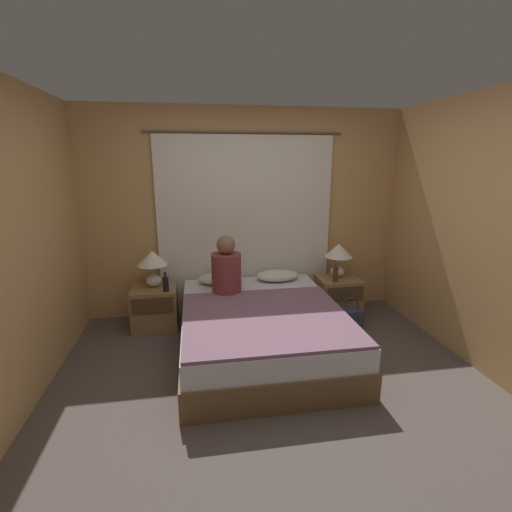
{
  "coord_description": "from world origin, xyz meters",
  "views": [
    {
      "loc": [
        -0.61,
        -2.69,
        1.9
      ],
      "look_at": [
        0.0,
        0.99,
        0.92
      ],
      "focal_mm": 26.0,
      "sensor_mm": 36.0,
      "label": 1
    }
  ],
  "objects_px": {
    "bed": "(261,329)",
    "nightstand_left": "(155,307)",
    "pillow_left": "(220,278)",
    "beer_bottle_on_left_stand": "(166,284)",
    "person_left_in_bed": "(226,270)",
    "handbag_on_floor": "(349,319)",
    "beer_bottle_on_right_stand": "(335,274)",
    "lamp_right": "(338,254)",
    "lamp_left": "(152,262)",
    "nightstand_right": "(338,296)",
    "pillow_right": "(277,276)"
  },
  "relations": [
    {
      "from": "person_left_in_bed",
      "to": "bed",
      "type": "bearing_deg",
      "value": -56.68
    },
    {
      "from": "nightstand_right",
      "to": "beer_bottle_on_right_stand",
      "type": "bearing_deg",
      "value": -127.83
    },
    {
      "from": "person_left_in_bed",
      "to": "handbag_on_floor",
      "type": "distance_m",
      "value": 1.52
    },
    {
      "from": "nightstand_left",
      "to": "person_left_in_bed",
      "type": "bearing_deg",
      "value": -19.31
    },
    {
      "from": "lamp_right",
      "to": "lamp_left",
      "type": "bearing_deg",
      "value": 180.0
    },
    {
      "from": "lamp_left",
      "to": "pillow_left",
      "type": "xyz_separation_m",
      "value": [
        0.76,
        0.01,
        -0.24
      ]
    },
    {
      "from": "pillow_left",
      "to": "person_left_in_bed",
      "type": "height_order",
      "value": "person_left_in_bed"
    },
    {
      "from": "handbag_on_floor",
      "to": "pillow_left",
      "type": "bearing_deg",
      "value": 161.39
    },
    {
      "from": "nightstand_left",
      "to": "pillow_right",
      "type": "xyz_separation_m",
      "value": [
        1.45,
        0.07,
        0.29
      ]
    },
    {
      "from": "nightstand_left",
      "to": "pillow_right",
      "type": "distance_m",
      "value": 1.48
    },
    {
      "from": "beer_bottle_on_right_stand",
      "to": "handbag_on_floor",
      "type": "xyz_separation_m",
      "value": [
        0.08,
        -0.28,
        -0.45
      ]
    },
    {
      "from": "pillow_left",
      "to": "beer_bottle_on_right_stand",
      "type": "xyz_separation_m",
      "value": [
        1.35,
        -0.2,
        0.04
      ]
    },
    {
      "from": "pillow_right",
      "to": "handbag_on_floor",
      "type": "relative_size",
      "value": 1.34
    },
    {
      "from": "bed",
      "to": "beer_bottle_on_right_stand",
      "type": "relative_size",
      "value": 8.48
    },
    {
      "from": "nightstand_right",
      "to": "pillow_right",
      "type": "bearing_deg",
      "value": 174.75
    },
    {
      "from": "nightstand_right",
      "to": "pillow_left",
      "type": "height_order",
      "value": "pillow_left"
    },
    {
      "from": "bed",
      "to": "pillow_right",
      "type": "distance_m",
      "value": 0.93
    },
    {
      "from": "beer_bottle_on_right_stand",
      "to": "lamp_left",
      "type": "bearing_deg",
      "value": 174.85
    },
    {
      "from": "nightstand_left",
      "to": "bed",
      "type": "bearing_deg",
      "value": -33.72
    },
    {
      "from": "lamp_right",
      "to": "person_left_in_bed",
      "type": "distance_m",
      "value": 1.45
    },
    {
      "from": "bed",
      "to": "handbag_on_floor",
      "type": "relative_size",
      "value": 5.28
    },
    {
      "from": "pillow_left",
      "to": "handbag_on_floor",
      "type": "height_order",
      "value": "pillow_left"
    },
    {
      "from": "handbag_on_floor",
      "to": "nightstand_left",
      "type": "bearing_deg",
      "value": 169.37
    },
    {
      "from": "lamp_left",
      "to": "lamp_right",
      "type": "height_order",
      "value": "same"
    },
    {
      "from": "pillow_left",
      "to": "beer_bottle_on_left_stand",
      "type": "height_order",
      "value": "beer_bottle_on_left_stand"
    },
    {
      "from": "person_left_in_bed",
      "to": "handbag_on_floor",
      "type": "xyz_separation_m",
      "value": [
        1.38,
        -0.13,
        -0.62
      ]
    },
    {
      "from": "nightstand_left",
      "to": "pillow_right",
      "type": "bearing_deg",
      "value": 2.76
    },
    {
      "from": "nightstand_left",
      "to": "beer_bottle_on_left_stand",
      "type": "bearing_deg",
      "value": -42.21
    },
    {
      "from": "lamp_right",
      "to": "pillow_left",
      "type": "xyz_separation_m",
      "value": [
        -1.45,
        0.01,
        -0.24
      ]
    },
    {
      "from": "nightstand_left",
      "to": "pillow_right",
      "type": "relative_size",
      "value": 0.98
    },
    {
      "from": "beer_bottle_on_left_stand",
      "to": "beer_bottle_on_right_stand",
      "type": "height_order",
      "value": "beer_bottle_on_right_stand"
    },
    {
      "from": "bed",
      "to": "nightstand_left",
      "type": "bearing_deg",
      "value": 146.28
    },
    {
      "from": "bed",
      "to": "handbag_on_floor",
      "type": "height_order",
      "value": "bed"
    },
    {
      "from": "pillow_right",
      "to": "person_left_in_bed",
      "type": "xyz_separation_m",
      "value": [
        -0.65,
        -0.35,
        0.21
      ]
    },
    {
      "from": "pillow_left",
      "to": "bed",
      "type": "bearing_deg",
      "value": -66.87
    },
    {
      "from": "lamp_right",
      "to": "person_left_in_bed",
      "type": "relative_size",
      "value": 0.65
    },
    {
      "from": "beer_bottle_on_right_stand",
      "to": "handbag_on_floor",
      "type": "height_order",
      "value": "beer_bottle_on_right_stand"
    },
    {
      "from": "lamp_right",
      "to": "handbag_on_floor",
      "type": "xyz_separation_m",
      "value": [
        -0.02,
        -0.47,
        -0.65
      ]
    },
    {
      "from": "lamp_left",
      "to": "beer_bottle_on_right_stand",
      "type": "bearing_deg",
      "value": -5.15
    },
    {
      "from": "bed",
      "to": "beer_bottle_on_right_stand",
      "type": "height_order",
      "value": "beer_bottle_on_right_stand"
    },
    {
      "from": "nightstand_left",
      "to": "handbag_on_floor",
      "type": "relative_size",
      "value": 1.31
    },
    {
      "from": "bed",
      "to": "pillow_right",
      "type": "xyz_separation_m",
      "value": [
        0.35,
        0.81,
        0.3
      ]
    },
    {
      "from": "beer_bottle_on_left_stand",
      "to": "beer_bottle_on_right_stand",
      "type": "relative_size",
      "value": 0.93
    },
    {
      "from": "bed",
      "to": "lamp_right",
      "type": "relative_size",
      "value": 4.8
    },
    {
      "from": "nightstand_right",
      "to": "lamp_left",
      "type": "relative_size",
      "value": 1.19
    },
    {
      "from": "nightstand_left",
      "to": "lamp_right",
      "type": "distance_m",
      "value": 2.28
    },
    {
      "from": "bed",
      "to": "lamp_right",
      "type": "bearing_deg",
      "value": 35.71
    },
    {
      "from": "lamp_right",
      "to": "nightstand_right",
      "type": "bearing_deg",
      "value": -90.0
    },
    {
      "from": "lamp_left",
      "to": "beer_bottle_on_left_stand",
      "type": "height_order",
      "value": "lamp_left"
    },
    {
      "from": "lamp_left",
      "to": "pillow_left",
      "type": "relative_size",
      "value": 0.82
    }
  ]
}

